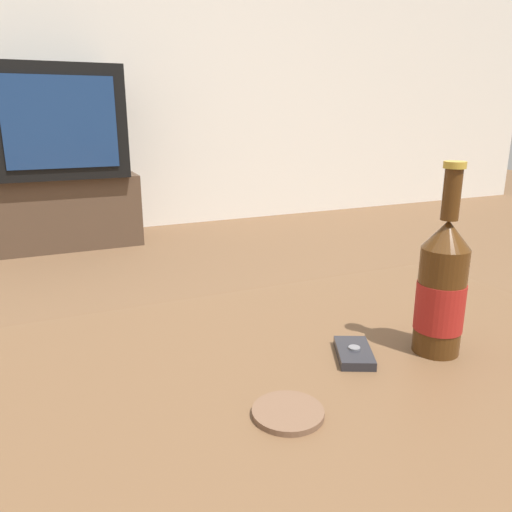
% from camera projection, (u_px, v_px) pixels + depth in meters
% --- Properties ---
extents(back_wall, '(8.00, 0.05, 2.60)m').
position_uv_depth(back_wall, '(70.00, 28.00, 3.11)').
color(back_wall, silver).
rests_on(back_wall, ground_plane).
extents(coffee_table, '(1.14, 0.79, 0.43)m').
position_uv_depth(coffee_table, '(309.00, 420.00, 0.71)').
color(coffee_table, brown).
rests_on(coffee_table, ground_plane).
extents(tv_stand, '(0.84, 0.46, 0.43)m').
position_uv_depth(tv_stand, '(67.00, 210.00, 3.08)').
color(tv_stand, '#4C3828').
rests_on(tv_stand, ground_plane).
extents(television, '(0.71, 0.57, 0.62)m').
position_uv_depth(television, '(57.00, 122.00, 2.93)').
color(television, black).
rests_on(television, tv_stand).
extents(beer_bottle, '(0.07, 0.07, 0.30)m').
position_uv_depth(beer_bottle, '(441.00, 289.00, 0.77)').
color(beer_bottle, '#47280F').
rests_on(beer_bottle, coffee_table).
extents(cell_phone, '(0.09, 0.11, 0.02)m').
position_uv_depth(cell_phone, '(354.00, 353.00, 0.77)').
color(cell_phone, '#232328').
rests_on(cell_phone, coffee_table).
extents(coaster, '(0.09, 0.09, 0.01)m').
position_uv_depth(coaster, '(288.00, 412.00, 0.63)').
color(coaster, brown).
rests_on(coaster, coffee_table).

